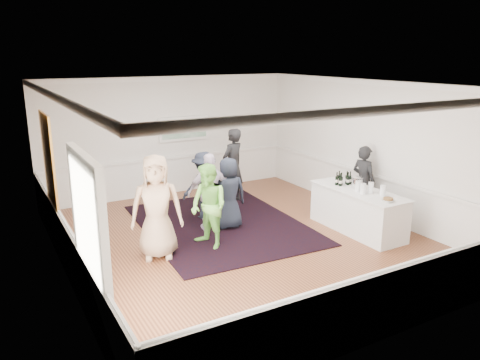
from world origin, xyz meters
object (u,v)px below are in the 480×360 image
serving_table (358,210)px  guest_dark_b (233,166)px  bartender (363,182)px  guest_tan (157,207)px  guest_dark_a (204,185)px  ice_bucket (357,183)px  guest_green (209,206)px  nut_bowl (388,200)px  guest_navy (229,193)px  guest_lilac (211,193)px

serving_table → guest_dark_b: 3.46m
bartender → guest_tan: guest_tan is taller
guest_dark_a → ice_bucket: 3.47m
serving_table → guest_green: size_ratio=1.35×
serving_table → nut_bowl: nut_bowl is taller
guest_navy → bartender: bearing=173.5°
guest_lilac → ice_bucket: size_ratio=6.63×
bartender → guest_green: size_ratio=1.01×
guest_navy → guest_lilac: bearing=1.3°
serving_table → guest_dark_b: bearing=113.9°
bartender → guest_dark_a: 3.75m
guest_dark_a → nut_bowl: bearing=129.4°
guest_dark_b → bartender: bearing=107.1°
guest_dark_b → serving_table: bearing=90.3°
guest_green → guest_lilac: 0.92m
serving_table → ice_bucket: ice_bucket is taller
nut_bowl → bartender: bearing=61.7°
guest_dark_a → nut_bowl: 4.13m
serving_table → ice_bucket: size_ratio=8.81×
bartender → guest_dark_b: bearing=32.9°
guest_lilac → guest_dark_a: size_ratio=1.08×
serving_table → nut_bowl: size_ratio=9.65×
guest_navy → serving_table: bearing=156.3°
guest_navy → ice_bucket: guest_navy is taller
serving_table → guest_green: bearing=166.0°
guest_green → nut_bowl: bearing=47.6°
bartender → guest_lilac: size_ratio=1.00×
serving_table → guest_navy: size_ratio=1.44×
ice_bucket → nut_bowl: 1.05m
guest_green → guest_navy: bearing=117.4°
guest_tan → ice_bucket: guest_tan is taller
guest_dark_b → guest_navy: 1.87m
bartender → guest_dark_a: bartender is taller
guest_tan → guest_green: size_ratio=1.17×
nut_bowl → guest_navy: bearing=133.1°
bartender → ice_bucket: (-0.69, -0.50, 0.18)m
guest_tan → nut_bowl: 4.53m
guest_lilac → guest_navy: (0.41, -0.06, -0.06)m
guest_navy → nut_bowl: guest_navy is taller
guest_lilac → guest_dark_b: 2.06m
guest_tan → ice_bucket: bearing=9.9°
ice_bucket → nut_bowl: bearing=-97.6°
guest_dark_b → ice_bucket: guest_dark_b is taller
guest_dark_b → ice_bucket: 3.32m
serving_table → guest_navy: (-2.36, 1.55, 0.33)m
guest_dark_b → nut_bowl: size_ratio=8.22×
serving_table → guest_dark_b: (-1.39, 3.13, 0.51)m
guest_tan → guest_dark_b: (2.87, 2.28, -0.02)m
guest_tan → nut_bowl: size_ratio=8.41×
guest_dark_a → guest_dark_b: (1.16, 0.73, 0.18)m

